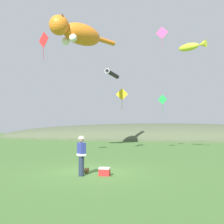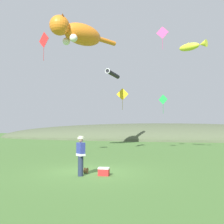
{
  "view_description": "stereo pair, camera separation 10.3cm",
  "coord_description": "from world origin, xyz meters",
  "px_view_note": "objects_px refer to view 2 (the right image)",
  "views": [
    {
      "loc": [
        4.11,
        -11.45,
        2.19
      ],
      "look_at": [
        0.0,
        4.0,
        3.13
      ],
      "focal_mm": 40.0,
      "sensor_mm": 36.0,
      "label": 1
    },
    {
      "loc": [
        4.21,
        -11.43,
        2.19
      ],
      "look_at": [
        0.0,
        4.0,
        3.13
      ],
      "focal_mm": 40.0,
      "sensor_mm": 36.0,
      "label": 2
    }
  ],
  "objects_px": {
    "kite_giant_cat": "(78,33)",
    "kite_diamond_red": "(44,40)",
    "picnic_cooler": "(104,172)",
    "kite_diamond_pink": "(162,33)",
    "kite_fish_windsock": "(192,46)",
    "kite_diamond_gold": "(122,94)",
    "kite_spool": "(86,171)",
    "kite_diamond_green": "(163,100)",
    "kite_tube_streamer": "(113,74)",
    "festival_attendant": "(81,154)"
  },
  "relations": [
    {
      "from": "kite_spool",
      "to": "picnic_cooler",
      "type": "height_order",
      "value": "picnic_cooler"
    },
    {
      "from": "kite_diamond_gold",
      "to": "kite_diamond_red",
      "type": "height_order",
      "value": "kite_diamond_red"
    },
    {
      "from": "kite_diamond_green",
      "to": "kite_diamond_red",
      "type": "height_order",
      "value": "kite_diamond_red"
    },
    {
      "from": "kite_spool",
      "to": "kite_tube_streamer",
      "type": "distance_m",
      "value": 11.79
    },
    {
      "from": "festival_attendant",
      "to": "kite_fish_windsock",
      "type": "bearing_deg",
      "value": 63.89
    },
    {
      "from": "picnic_cooler",
      "to": "kite_fish_windsock",
      "type": "xyz_separation_m",
      "value": [
        4.41,
        10.6,
        8.7
      ]
    },
    {
      "from": "festival_attendant",
      "to": "kite_spool",
      "type": "distance_m",
      "value": 1.04
    },
    {
      "from": "kite_spool",
      "to": "kite_diamond_green",
      "type": "height_order",
      "value": "kite_diamond_green"
    },
    {
      "from": "kite_diamond_pink",
      "to": "kite_diamond_gold",
      "type": "distance_m",
      "value": 6.56
    },
    {
      "from": "kite_fish_windsock",
      "to": "kite_diamond_pink",
      "type": "bearing_deg",
      "value": -166.53
    },
    {
      "from": "kite_tube_streamer",
      "to": "kite_diamond_green",
      "type": "xyz_separation_m",
      "value": [
        4.05,
        3.56,
        -2.0
      ]
    },
    {
      "from": "kite_giant_cat",
      "to": "kite_fish_windsock",
      "type": "distance_m",
      "value": 10.36
    },
    {
      "from": "picnic_cooler",
      "to": "kite_fish_windsock",
      "type": "height_order",
      "value": "kite_fish_windsock"
    },
    {
      "from": "festival_attendant",
      "to": "kite_giant_cat",
      "type": "bearing_deg",
      "value": 114.02
    },
    {
      "from": "kite_fish_windsock",
      "to": "kite_diamond_red",
      "type": "xyz_separation_m",
      "value": [
        -10.18,
        -6.17,
        -0.64
      ]
    },
    {
      "from": "kite_giant_cat",
      "to": "kite_diamond_green",
      "type": "height_order",
      "value": "kite_giant_cat"
    },
    {
      "from": "kite_diamond_red",
      "to": "kite_diamond_gold",
      "type": "bearing_deg",
      "value": 63.48
    },
    {
      "from": "festival_attendant",
      "to": "kite_diamond_green",
      "type": "distance_m",
      "value": 14.64
    },
    {
      "from": "kite_diamond_gold",
      "to": "kite_spool",
      "type": "bearing_deg",
      "value": -85.46
    },
    {
      "from": "kite_spool",
      "to": "kite_diamond_pink",
      "type": "distance_m",
      "value": 14.22
    },
    {
      "from": "kite_fish_windsock",
      "to": "kite_tube_streamer",
      "type": "height_order",
      "value": "kite_fish_windsock"
    },
    {
      "from": "kite_spool",
      "to": "kite_diamond_green",
      "type": "distance_m",
      "value": 14.28
    },
    {
      "from": "kite_giant_cat",
      "to": "kite_tube_streamer",
      "type": "bearing_deg",
      "value": -7.06
    },
    {
      "from": "kite_giant_cat",
      "to": "kite_fish_windsock",
      "type": "height_order",
      "value": "kite_giant_cat"
    },
    {
      "from": "kite_diamond_pink",
      "to": "kite_spool",
      "type": "bearing_deg",
      "value": -107.05
    },
    {
      "from": "kite_diamond_pink",
      "to": "kite_diamond_red",
      "type": "relative_size",
      "value": 0.95
    },
    {
      "from": "kite_fish_windsock",
      "to": "picnic_cooler",
      "type": "bearing_deg",
      "value": -112.59
    },
    {
      "from": "kite_diamond_green",
      "to": "kite_diamond_pink",
      "type": "distance_m",
      "value": 6.3
    },
    {
      "from": "festival_attendant",
      "to": "picnic_cooler",
      "type": "distance_m",
      "value": 1.29
    },
    {
      "from": "kite_giant_cat",
      "to": "kite_diamond_red",
      "type": "height_order",
      "value": "kite_giant_cat"
    },
    {
      "from": "picnic_cooler",
      "to": "kite_fish_windsock",
      "type": "distance_m",
      "value": 14.4
    },
    {
      "from": "festival_attendant",
      "to": "kite_tube_streamer",
      "type": "xyz_separation_m",
      "value": [
        -1.29,
        10.3,
        5.82
      ]
    },
    {
      "from": "festival_attendant",
      "to": "kite_diamond_gold",
      "type": "relative_size",
      "value": 0.87
    },
    {
      "from": "kite_diamond_pink",
      "to": "kite_diamond_gold",
      "type": "xyz_separation_m",
      "value": [
        -3.94,
        2.14,
        -4.79
      ]
    },
    {
      "from": "picnic_cooler",
      "to": "kite_diamond_pink",
      "type": "height_order",
      "value": "kite_diamond_pink"
    },
    {
      "from": "kite_spool",
      "to": "kite_diamond_green",
      "type": "xyz_separation_m",
      "value": [
        2.76,
        13.21,
        4.64
      ]
    },
    {
      "from": "kite_tube_streamer",
      "to": "kite_diamond_red",
      "type": "bearing_deg",
      "value": -122.58
    },
    {
      "from": "picnic_cooler",
      "to": "kite_diamond_red",
      "type": "distance_m",
      "value": 10.85
    },
    {
      "from": "kite_diamond_gold",
      "to": "kite_giant_cat",
      "type": "bearing_deg",
      "value": -154.76
    },
    {
      "from": "picnic_cooler",
      "to": "kite_diamond_gold",
      "type": "bearing_deg",
      "value": 98.88
    },
    {
      "from": "kite_diamond_pink",
      "to": "kite_diamond_gold",
      "type": "bearing_deg",
      "value": 151.42
    },
    {
      "from": "kite_fish_windsock",
      "to": "kite_diamond_red",
      "type": "relative_size",
      "value": 1.16
    },
    {
      "from": "festival_attendant",
      "to": "kite_giant_cat",
      "type": "distance_m",
      "value": 15.4
    },
    {
      "from": "picnic_cooler",
      "to": "kite_diamond_green",
      "type": "distance_m",
      "value": 14.37
    },
    {
      "from": "kite_tube_streamer",
      "to": "kite_diamond_pink",
      "type": "xyz_separation_m",
      "value": [
        4.29,
        0.1,
        3.26
      ]
    },
    {
      "from": "kite_diamond_red",
      "to": "kite_fish_windsock",
      "type": "bearing_deg",
      "value": 31.23
    },
    {
      "from": "kite_giant_cat",
      "to": "kite_fish_windsock",
      "type": "relative_size",
      "value": 2.82
    },
    {
      "from": "kite_diamond_gold",
      "to": "kite_diamond_red",
      "type": "distance_m",
      "value": 9.16
    },
    {
      "from": "picnic_cooler",
      "to": "kite_tube_streamer",
      "type": "relative_size",
      "value": 0.19
    },
    {
      "from": "kite_giant_cat",
      "to": "kite_tube_streamer",
      "type": "xyz_separation_m",
      "value": [
        3.49,
        -0.43,
        -4.13
      ]
    }
  ]
}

